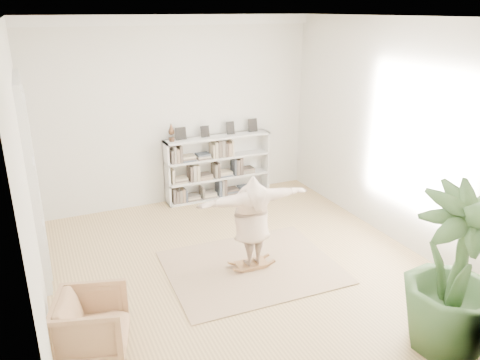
# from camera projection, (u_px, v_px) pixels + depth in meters

# --- Properties ---
(floor) EXTENTS (6.00, 6.00, 0.00)m
(floor) POSITION_uv_depth(u_px,v_px,m) (242.00, 267.00, 7.10)
(floor) COLOR #A08052
(floor) RESTS_ON ground
(room_shell) EXTENTS (6.00, 6.00, 6.00)m
(room_shell) POSITION_uv_depth(u_px,v_px,m) (174.00, 20.00, 8.41)
(room_shell) COLOR silver
(room_shell) RESTS_ON floor
(doors) EXTENTS (0.09, 1.78, 2.92)m
(doors) POSITION_uv_depth(u_px,v_px,m) (33.00, 180.00, 6.69)
(doors) COLOR white
(doors) RESTS_ON floor
(bookshelf) EXTENTS (2.20, 0.35, 1.64)m
(bookshelf) POSITION_uv_depth(u_px,v_px,m) (218.00, 168.00, 9.58)
(bookshelf) COLOR silver
(bookshelf) RESTS_ON floor
(armchair) EXTENTS (0.96, 0.95, 0.71)m
(armchair) POSITION_uv_depth(u_px,v_px,m) (92.00, 324.00, 5.28)
(armchair) COLOR tan
(armchair) RESTS_ON floor
(rug) EXTENTS (2.57, 2.09, 0.02)m
(rug) POSITION_uv_depth(u_px,v_px,m) (252.00, 267.00, 7.09)
(rug) COLOR tan
(rug) RESTS_ON floor
(rocker_board) EXTENTS (0.48, 0.30, 0.10)m
(rocker_board) POSITION_uv_depth(u_px,v_px,m) (252.00, 264.00, 7.08)
(rocker_board) COLOR olive
(rocker_board) RESTS_ON rug
(person) EXTENTS (1.73, 0.53, 1.40)m
(person) POSITION_uv_depth(u_px,v_px,m) (252.00, 219.00, 6.82)
(person) COLOR beige
(person) RESTS_ON rocker_board
(houseplant) EXTENTS (1.25, 1.25, 1.94)m
(houseplant) POSITION_uv_depth(u_px,v_px,m) (455.00, 273.00, 5.14)
(houseplant) COLOR #335329
(houseplant) RESTS_ON floor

